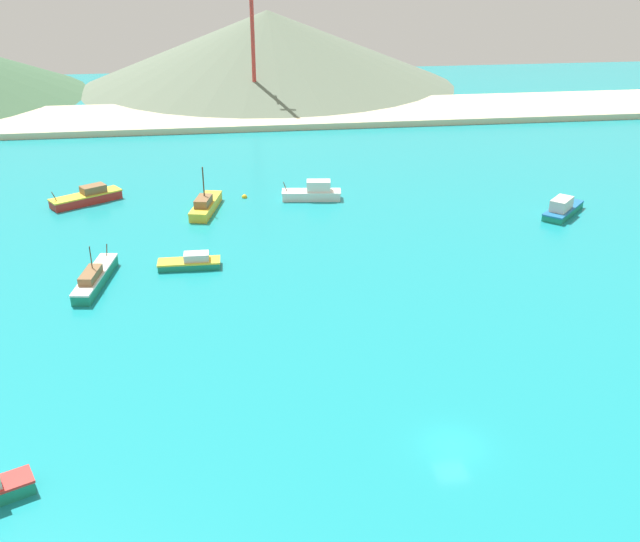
{
  "coord_description": "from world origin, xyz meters",
  "views": [
    {
      "loc": [
        -15.96,
        -42.54,
        35.19
      ],
      "look_at": [
        -6.56,
        26.71,
        2.78
      ],
      "focal_mm": 40.87,
      "sensor_mm": 36.0,
      "label": 1
    }
  ],
  "objects_px": {
    "fishing_boat_14": "(87,197)",
    "fishing_boat_4": "(95,278)",
    "fishing_boat_3": "(205,205)",
    "buoy_0": "(244,197)",
    "fishing_boat_11": "(313,192)",
    "fishing_boat_13": "(191,262)",
    "fishing_boat_12": "(562,209)",
    "radio_tower": "(253,33)"
  },
  "relations": [
    {
      "from": "fishing_boat_13",
      "to": "buoy_0",
      "type": "height_order",
      "value": "fishing_boat_13"
    },
    {
      "from": "fishing_boat_4",
      "to": "fishing_boat_11",
      "type": "height_order",
      "value": "fishing_boat_4"
    },
    {
      "from": "fishing_boat_14",
      "to": "fishing_boat_4",
      "type": "bearing_deg",
      "value": -79.92
    },
    {
      "from": "buoy_0",
      "to": "radio_tower",
      "type": "height_order",
      "value": "radio_tower"
    },
    {
      "from": "fishing_boat_12",
      "to": "fishing_boat_14",
      "type": "relative_size",
      "value": 0.83
    },
    {
      "from": "fishing_boat_4",
      "to": "buoy_0",
      "type": "height_order",
      "value": "fishing_boat_4"
    },
    {
      "from": "fishing_boat_12",
      "to": "fishing_boat_13",
      "type": "distance_m",
      "value": 51.36
    },
    {
      "from": "fishing_boat_14",
      "to": "buoy_0",
      "type": "height_order",
      "value": "fishing_boat_14"
    },
    {
      "from": "fishing_boat_3",
      "to": "fishing_boat_12",
      "type": "xyz_separation_m",
      "value": [
        48.66,
        -8.06,
        0.05
      ]
    },
    {
      "from": "fishing_boat_3",
      "to": "fishing_boat_13",
      "type": "distance_m",
      "value": 18.84
    },
    {
      "from": "buoy_0",
      "to": "radio_tower",
      "type": "distance_m",
      "value": 60.86
    },
    {
      "from": "fishing_boat_3",
      "to": "fishing_boat_11",
      "type": "distance_m",
      "value": 15.83
    },
    {
      "from": "fishing_boat_12",
      "to": "buoy_0",
      "type": "bearing_deg",
      "value": 163.04
    },
    {
      "from": "fishing_boat_11",
      "to": "buoy_0",
      "type": "relative_size",
      "value": 11.41
    },
    {
      "from": "fishing_boat_14",
      "to": "radio_tower",
      "type": "bearing_deg",
      "value": 64.7
    },
    {
      "from": "fishing_boat_11",
      "to": "radio_tower",
      "type": "relative_size",
      "value": 0.28
    },
    {
      "from": "fishing_boat_12",
      "to": "radio_tower",
      "type": "height_order",
      "value": "radio_tower"
    },
    {
      "from": "fishing_boat_4",
      "to": "fishing_boat_13",
      "type": "height_order",
      "value": "fishing_boat_4"
    },
    {
      "from": "buoy_0",
      "to": "fishing_boat_4",
      "type": "bearing_deg",
      "value": -122.81
    },
    {
      "from": "fishing_boat_13",
      "to": "fishing_boat_14",
      "type": "height_order",
      "value": "fishing_boat_14"
    },
    {
      "from": "fishing_boat_13",
      "to": "buoy_0",
      "type": "distance_m",
      "value": 24.91
    },
    {
      "from": "fishing_boat_11",
      "to": "fishing_boat_13",
      "type": "xyz_separation_m",
      "value": [
        -17.09,
        -21.89,
        -0.37
      ]
    },
    {
      "from": "fishing_boat_11",
      "to": "buoy_0",
      "type": "distance_m",
      "value": 10.17
    },
    {
      "from": "fishing_boat_12",
      "to": "buoy_0",
      "type": "height_order",
      "value": "fishing_boat_12"
    },
    {
      "from": "fishing_boat_13",
      "to": "buoy_0",
      "type": "bearing_deg",
      "value": 73.31
    },
    {
      "from": "fishing_boat_11",
      "to": "fishing_boat_14",
      "type": "xyz_separation_m",
      "value": [
        -32.4,
        2.81,
        -0.15
      ]
    },
    {
      "from": "fishing_boat_4",
      "to": "buoy_0",
      "type": "xyz_separation_m",
      "value": [
        17.49,
        27.13,
        -0.71
      ]
    },
    {
      "from": "fishing_boat_4",
      "to": "fishing_boat_12",
      "type": "relative_size",
      "value": 1.35
    },
    {
      "from": "fishing_boat_12",
      "to": "fishing_boat_13",
      "type": "xyz_separation_m",
      "value": [
        -50.23,
        -10.72,
        -0.29
      ]
    },
    {
      "from": "fishing_boat_3",
      "to": "fishing_boat_14",
      "type": "height_order",
      "value": "fishing_boat_3"
    },
    {
      "from": "fishing_boat_3",
      "to": "buoy_0",
      "type": "bearing_deg",
      "value": 42.31
    },
    {
      "from": "fishing_boat_4",
      "to": "fishing_boat_11",
      "type": "relative_size",
      "value": 1.27
    },
    {
      "from": "fishing_boat_12",
      "to": "fishing_boat_13",
      "type": "bearing_deg",
      "value": -167.95
    },
    {
      "from": "fishing_boat_4",
      "to": "radio_tower",
      "type": "relative_size",
      "value": 0.35
    },
    {
      "from": "fishing_boat_3",
      "to": "fishing_boat_4",
      "type": "xyz_separation_m",
      "value": [
        -11.91,
        -22.05,
        -0.06
      ]
    },
    {
      "from": "fishing_boat_14",
      "to": "buoy_0",
      "type": "bearing_deg",
      "value": -2.14
    },
    {
      "from": "fishing_boat_11",
      "to": "fishing_boat_14",
      "type": "relative_size",
      "value": 0.88
    },
    {
      "from": "fishing_boat_11",
      "to": "fishing_boat_13",
      "type": "distance_m",
      "value": 27.77
    },
    {
      "from": "fishing_boat_12",
      "to": "fishing_boat_14",
      "type": "distance_m",
      "value": 67.01
    },
    {
      "from": "buoy_0",
      "to": "fishing_boat_13",
      "type": "bearing_deg",
      "value": -106.69
    },
    {
      "from": "fishing_boat_3",
      "to": "buoy_0",
      "type": "xyz_separation_m",
      "value": [
        5.58,
        5.08,
        -0.77
      ]
    },
    {
      "from": "fishing_boat_13",
      "to": "radio_tower",
      "type": "xyz_separation_m",
      "value": [
        11.94,
        82.34,
        15.62
      ]
    }
  ]
}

